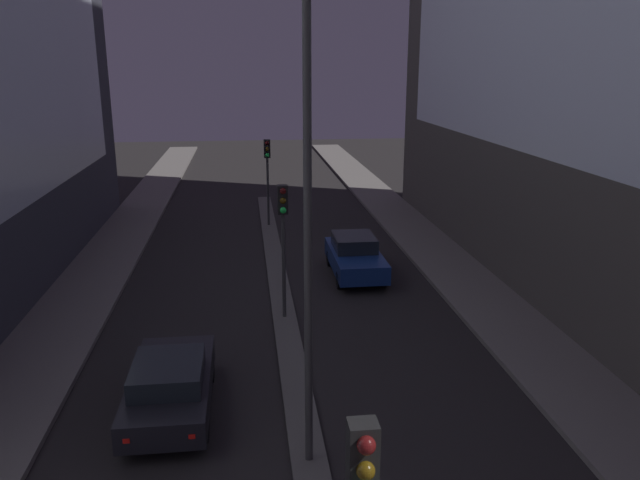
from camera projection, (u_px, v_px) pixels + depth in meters
median_strip at (281, 296)px, 22.21m from camera, size 0.76×34.17×0.11m
traffic_light_mid at (283, 222)px, 19.39m from camera, size 0.32×0.42×4.33m
traffic_light_far at (267, 163)px, 30.96m from camera, size 0.32×0.42×4.33m
street_lamp at (307, 118)px, 11.07m from camera, size 0.62×0.62×9.65m
car_left_lane at (170, 385)px, 14.68m from camera, size 1.87×4.37×1.43m
car_right_lane at (355, 256)px, 24.36m from camera, size 1.85×4.35×1.55m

